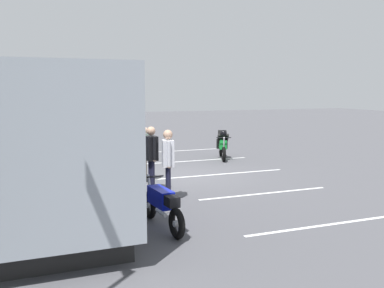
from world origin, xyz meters
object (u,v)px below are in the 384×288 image
Objects in this scene: parked_motorcycle_silver at (162,205)px; spectator_centre at (144,149)px; stunt_motorcycle at (222,144)px; spectator_left at (151,153)px; tour_bus at (43,136)px; spectator_far_left at (168,158)px; parked_motorcycle_dark at (107,161)px.

spectator_centre is at bearing -10.14° from parked_motorcycle_silver.
stunt_motorcycle reaches higher than parked_motorcycle_silver.
tour_bus is at bearing 84.91° from spectator_left.
spectator_left is (1.06, 0.15, -0.00)m from spectator_far_left.
spectator_far_left is 1.00× the size of spectator_left.
spectator_far_left and spectator_left have the same top height.
tour_bus is 5.81× the size of spectator_left.
spectator_centre is 0.86× the size of stunt_motorcycle.
parked_motorcycle_silver is 8.99m from stunt_motorcycle.
parked_motorcycle_silver is 1.00× the size of parked_motorcycle_dark.
spectator_centre is at bearing -147.11° from parked_motorcycle_dark.
parked_motorcycle_silver is 5.93m from parked_motorcycle_dark.
spectator_left is at bearing -11.64° from parked_motorcycle_silver.
parked_motorcycle_dark is at bearing 108.02° from stunt_motorcycle.
spectator_far_left is at bearing 143.45° from stunt_motorcycle.
spectator_left is 1.43m from spectator_centre.
spectator_left is 1.07× the size of spectator_centre.
spectator_centre reaches higher than stunt_motorcycle.
parked_motorcycle_silver is (-4.51, 0.81, -0.52)m from spectator_centre.
stunt_motorcycle is at bearing -71.98° from parked_motorcycle_dark.
parked_motorcycle_dark is 1.04× the size of stunt_motorcycle.
spectator_centre is at bearing -6.82° from spectator_left.
tour_bus is 6.24× the size of spectator_centre.
parked_motorcycle_silver is (-3.10, 0.64, -0.61)m from spectator_left.
tour_bus is 2.85m from spectator_left.
spectator_left is at bearing 173.18° from spectator_centre.
spectator_centre is at bearing -0.56° from spectator_far_left.
tour_bus is at bearing 111.56° from spectator_centre.
spectator_left reaches higher than parked_motorcycle_silver.
parked_motorcycle_dark is at bearing 1.08° from parked_motorcycle_silver.
tour_bus is 4.14m from parked_motorcycle_silver.
parked_motorcycle_dark is (1.42, 0.92, -0.52)m from spectator_centre.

